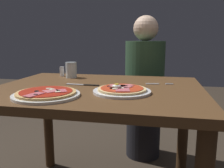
{
  "coord_description": "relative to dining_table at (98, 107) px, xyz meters",
  "views": [
    {
      "loc": [
        0.33,
        -1.21,
        0.99
      ],
      "look_at": [
        0.09,
        -0.06,
        0.77
      ],
      "focal_mm": 37.62,
      "sensor_mm": 36.0,
      "label": 1
    }
  ],
  "objects": [
    {
      "name": "pizza_foreground",
      "position": [
        0.15,
        -0.11,
        0.13
      ],
      "size": [
        0.28,
        0.28,
        0.05
      ],
      "color": "white",
      "rests_on": "dining_table"
    },
    {
      "name": "salt_shaker",
      "position": [
        -0.34,
        0.32,
        0.15
      ],
      "size": [
        0.03,
        0.03,
        0.07
      ],
      "color": "white",
      "rests_on": "dining_table"
    },
    {
      "name": "diner_person",
      "position": [
        0.21,
        0.71,
        -0.06
      ],
      "size": [
        0.32,
        0.32,
        1.18
      ],
      "rotation": [
        0.0,
        0.0,
        3.14
      ],
      "color": "black",
      "rests_on": "ground"
    },
    {
      "name": "water_glass_near",
      "position": [
        -0.26,
        0.27,
        0.16
      ],
      "size": [
        0.07,
        0.07,
        0.1
      ],
      "color": "silver",
      "rests_on": "dining_table"
    },
    {
      "name": "knife",
      "position": [
        -0.08,
        0.03,
        0.12
      ],
      "size": [
        0.2,
        0.03,
        0.01
      ],
      "color": "silver",
      "rests_on": "dining_table"
    },
    {
      "name": "fork",
      "position": [
        0.32,
        0.14,
        0.12
      ],
      "size": [
        0.16,
        0.04,
        0.0
      ],
      "color": "silver",
      "rests_on": "dining_table"
    },
    {
      "name": "dining_table",
      "position": [
        0.0,
        0.0,
        0.0
      ],
      "size": [
        1.12,
        0.88,
        0.74
      ],
      "color": "brown",
      "rests_on": "ground"
    },
    {
      "name": "pizza_across_left",
      "position": [
        -0.17,
        -0.26,
        0.13
      ],
      "size": [
        0.31,
        0.31,
        0.03
      ],
      "color": "white",
      "rests_on": "dining_table"
    }
  ]
}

